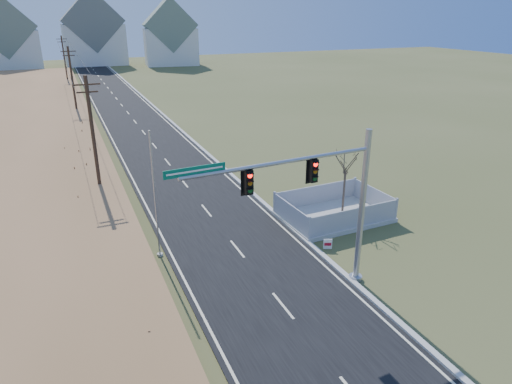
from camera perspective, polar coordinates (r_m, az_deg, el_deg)
name	(u,v)px	position (r m, az deg, el deg)	size (l,w,h in m)	color
ground	(265,285)	(23.67, 1.19, -11.53)	(260.00, 260.00, 0.00)	#494E25
road	(124,108)	(69.73, -16.22, 10.09)	(8.00, 180.00, 0.06)	black
curb	(152,105)	(70.33, -12.83, 10.55)	(0.30, 180.00, 0.18)	#B2AFA8
utility_pole_near	(94,138)	(34.09, -19.65, 6.33)	(1.80, 0.26, 9.00)	#422D1E
utility_pole_mid	(73,82)	(63.59, -21.94, 12.64)	(1.80, 0.26, 9.00)	#422D1E
utility_pole_far	(65,60)	(93.41, -22.80, 14.93)	(1.80, 0.26, 9.00)	#422D1E
condo_nnw	(6,39)	(126.55, -28.82, 16.37)	(14.93, 11.17, 17.03)	white
condo_n	(94,34)	(130.54, -19.64, 18.09)	(15.27, 10.20, 18.54)	white
condo_ne	(170,37)	(125.40, -10.66, 18.46)	(14.12, 10.51, 16.52)	white
traffic_signal_mast	(331,200)	(21.35, 9.30, -1.03)	(9.99, 1.08, 7.97)	#9EA0A5
fence_enclosure	(334,214)	(31.03, 9.68, -2.75)	(7.15, 5.03, 1.59)	#B7B5AD
open_sign	(328,244)	(27.05, 8.96, -6.45)	(0.49, 0.24, 0.63)	white
flagpole	(156,209)	(25.50, -12.40, -2.08)	(0.33, 0.33, 7.29)	#B7B5AD
bare_tree	(346,161)	(30.19, 11.21, 3.83)	(1.84, 1.84, 4.87)	#4C3F33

